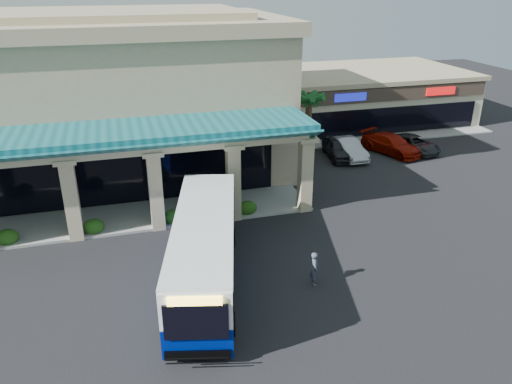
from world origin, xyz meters
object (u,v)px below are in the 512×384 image
object	(u,v)px
pedestrian	(315,268)
car_silver	(339,148)
transit_bus	(205,251)
car_red	(391,144)
car_white	(347,148)
car_gray	(414,144)

from	to	relation	value
pedestrian	car_silver	bearing A→B (deg)	-11.01
transit_bus	car_silver	distance (m)	19.93
pedestrian	car_red	world-z (taller)	pedestrian
car_white	car_red	size ratio (longest dim) A/B	0.88
car_gray	pedestrian	bearing A→B (deg)	-146.21
transit_bus	car_red	distance (m)	23.17
pedestrian	car_gray	distance (m)	22.06
car_red	car_white	bearing A→B (deg)	158.43
car_red	car_gray	xyz separation A→B (m)	(2.09, -0.12, -0.13)
car_white	pedestrian	bearing A→B (deg)	-121.07
car_white	car_silver	bearing A→B (deg)	161.50
pedestrian	car_white	bearing A→B (deg)	-13.19
transit_bus	car_silver	world-z (taller)	transit_bus
transit_bus	pedestrian	distance (m)	5.22
pedestrian	car_gray	world-z (taller)	pedestrian
car_silver	car_red	world-z (taller)	car_silver
car_gray	car_red	bearing A→B (deg)	164.58
car_white	car_gray	distance (m)	6.03
car_gray	transit_bus	bearing A→B (deg)	-156.98
car_silver	car_gray	bearing A→B (deg)	5.39
car_white	car_red	bearing A→B (deg)	-0.75
car_red	transit_bus	bearing A→B (deg)	-163.23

